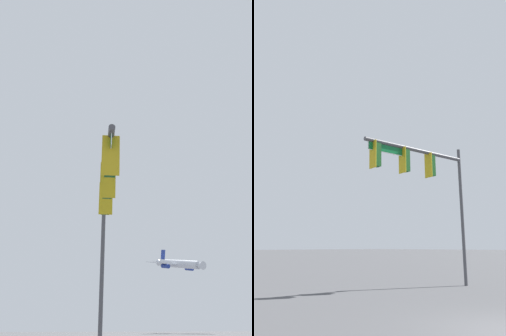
% 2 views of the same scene
% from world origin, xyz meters
% --- Properties ---
extents(signal_pole_near, '(6.41, 1.43, 7.36)m').
position_xyz_m(signal_pole_near, '(-4.84, -6.41, 5.74)').
color(signal_pole_near, '#47474C').
rests_on(signal_pole_near, ground_plane).
extents(airplane, '(31.38, 28.86, 13.09)m').
position_xyz_m(airplane, '(-128.20, 53.31, 26.84)').
color(airplane, silver).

